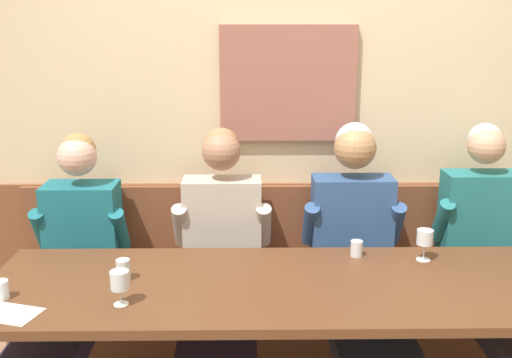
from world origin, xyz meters
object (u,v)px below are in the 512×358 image
person_right_seat (502,277)px  water_tumbler_center (123,270)px  dining_table (289,299)px  person_center_right_seat (67,279)px  wall_bench (280,308)px  water_tumbler_left (357,248)px  person_center_left_seat (362,274)px  person_left_seat (220,280)px  wine_glass_left_end (120,282)px  wine_glass_mid_right (425,239)px  water_tumbler_right (1,290)px

person_right_seat → water_tumbler_center: bearing=-170.5°
dining_table → person_center_right_seat: (-1.05, 0.34, -0.06)m
wall_bench → water_tumbler_left: size_ratio=38.17×
person_right_seat → water_tumbler_center: person_right_seat is taller
person_center_left_seat → water_tumbler_center: 1.14m
person_left_seat → wine_glass_left_end: bearing=-124.8°
dining_table → person_center_left_seat: (0.38, 0.34, -0.04)m
wall_bench → wine_glass_left_end: 1.26m
wine_glass_left_end → wine_glass_mid_right: 1.38m
wine_glass_mid_right → water_tumbler_center: (-1.35, -0.20, -0.06)m
water_tumbler_right → person_center_right_seat: bearing=76.8°
person_center_right_seat → wine_glass_left_end: person_center_right_seat is taller
wine_glass_left_end → water_tumbler_right: (-0.49, 0.06, -0.06)m
wall_bench → person_left_seat: bearing=-129.9°
person_center_right_seat → dining_table: bearing=-18.1°
person_center_right_seat → water_tumbler_center: (0.34, -0.31, 0.18)m
person_right_seat → water_tumbler_right: person_right_seat is taller
person_right_seat → water_tumbler_right: bearing=-168.2°
wall_bench → wine_glass_left_end: size_ratio=20.26×
dining_table → person_center_right_seat: person_center_right_seat is taller
wall_bench → water_tumbler_center: 1.10m
wall_bench → person_left_seat: size_ratio=2.21×
dining_table → person_center_right_seat: bearing=161.9°
person_center_left_seat → water_tumbler_right: (-1.54, -0.47, 0.15)m
dining_table → person_left_seat: (-0.31, 0.33, -0.06)m
person_center_right_seat → water_tumbler_left: (1.39, -0.05, 0.17)m
person_right_seat → person_center_right_seat: bearing=179.7°
person_right_seat → wine_glass_mid_right: 0.49m
person_left_seat → person_center_right_seat: bearing=178.6°
person_left_seat → person_center_left_seat: size_ratio=0.98×
wine_glass_left_end → water_tumbler_left: 1.12m
person_left_seat → wall_bench: bearing=50.1°
person_center_left_seat → wine_glass_mid_right: (0.26, -0.10, 0.22)m
water_tumbler_right → water_tumbler_center: bearing=20.6°
water_tumbler_center → person_center_left_seat: bearing=15.6°
wine_glass_mid_right → water_tumbler_center: size_ratio=1.59×
person_center_right_seat → person_left_seat: person_left_seat is taller
wall_bench → water_tumbler_center: size_ratio=31.00×
water_tumbler_right → wine_glass_left_end: bearing=-7.1°
person_center_right_seat → water_tumbler_left: person_center_right_seat is taller
dining_table → water_tumbler_center: water_tumbler_center is taller
wall_bench → water_tumbler_right: wall_bench is taller
person_left_seat → water_tumbler_left: size_ratio=17.24×
person_center_left_seat → water_tumbler_left: bearing=-132.1°
dining_table → wine_glass_left_end: bearing=-163.8°
water_tumbler_left → wall_bench: bearing=129.6°
person_center_right_seat → water_tumbler_center: size_ratio=13.73×
person_center_right_seat → water_tumbler_right: (-0.11, -0.48, 0.17)m
person_left_seat → dining_table: bearing=-46.2°
person_center_right_seat → person_right_seat: person_right_seat is taller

